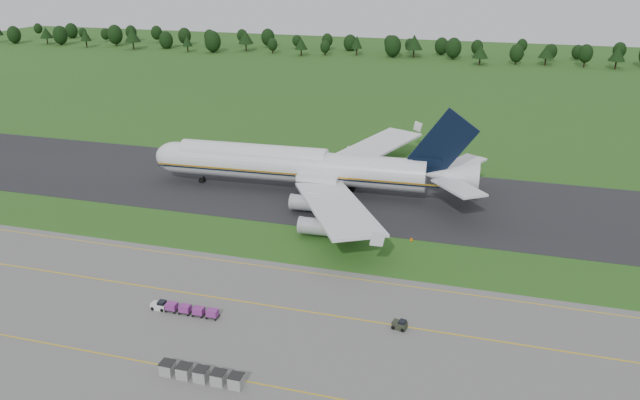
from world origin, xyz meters
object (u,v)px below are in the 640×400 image
(baggage_train, at_px, (184,309))
(utility_cart, at_px, (399,325))
(aircraft, at_px, (302,166))
(edge_markers, at_px, (362,234))
(uld_row, at_px, (201,374))

(baggage_train, bearing_deg, utility_cart, 8.59)
(baggage_train, relative_size, utility_cart, 4.84)
(aircraft, height_order, utility_cart, aircraft)
(baggage_train, bearing_deg, edge_markers, 60.21)
(baggage_train, distance_m, uld_row, 16.87)
(utility_cart, bearing_deg, aircraft, 121.61)
(baggage_train, xyz_separation_m, edge_markers, (19.93, 34.81, -0.50))
(utility_cart, xyz_separation_m, uld_row, (-22.40, -18.65, 0.33))
(baggage_train, xyz_separation_m, uld_row, (9.72, -13.80, 0.17))
(uld_row, bearing_deg, baggage_train, 125.16)
(utility_cart, distance_m, uld_row, 29.14)
(aircraft, xyz_separation_m, edge_markers, (18.41, -19.74, -5.79))
(aircraft, distance_m, utility_cart, 58.62)
(utility_cart, bearing_deg, baggage_train, -171.41)
(edge_markers, bearing_deg, baggage_train, -119.79)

